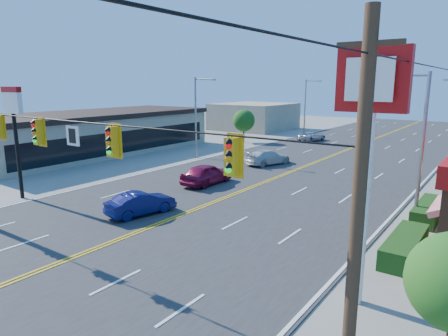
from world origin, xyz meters
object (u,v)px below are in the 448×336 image
Objects in this scene: kfc_pylon at (369,127)px; car_silver at (312,137)px; car_magenta at (207,175)px; car_blue at (141,204)px; pizza_hut_sign at (14,119)px; signal_span at (54,147)px; car_white at (268,158)px.

kfc_pylon is 1.98× the size of car_silver.
car_magenta reaches higher than car_blue.
pizza_hut_sign reaches higher than car_blue.
kfc_pylon is at bearing 19.78° from signal_span.
car_white is at bearing 67.85° from pizza_hut_sign.
signal_span reaches higher than car_magenta.
car_silver is at bearing 82.48° from pizza_hut_sign.
pizza_hut_sign is 1.60× the size of car_silver.
car_blue is (-12.96, 2.11, -5.38)m from kfc_pylon.
car_blue reaches higher than car_silver.
signal_span is at bearing 119.60° from car_blue.
car_silver is (-3.00, 16.94, -0.08)m from car_white.
kfc_pylon is 14.19m from car_blue.
pizza_hut_sign is (-10.88, 4.00, 0.30)m from signal_span.
car_silver is (-6.14, 39.96, -4.29)m from signal_span.
car_blue is (1.31, -7.75, -0.11)m from car_magenta.
kfc_pylon is 24.37m from car_white.
car_blue is at bearing 108.18° from car_silver.
car_magenta is at bearing 51.90° from pizza_hut_sign.
pizza_hut_sign is 1.52× the size of car_magenta.
car_silver is (-4.30, 33.85, -0.06)m from car_blue.
car_magenta is 0.97× the size of car_white.
pizza_hut_sign is at bearing 25.97° from car_blue.
kfc_pylon is 1.88× the size of car_magenta.
signal_span is 5.38× the size of car_magenta.
signal_span is 2.86× the size of kfc_pylon.
signal_span is 14.80m from car_magenta.
car_magenta is at bearing -67.56° from car_blue.
signal_span is 40.66m from car_silver.
car_silver is at bearing -60.85° from car_white.
car_magenta is 1.05× the size of car_silver.
signal_span is 3.55× the size of pizza_hut_sign.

